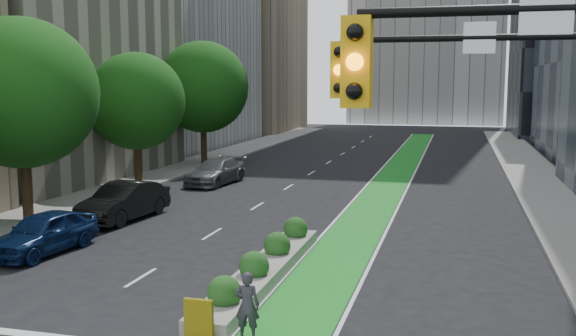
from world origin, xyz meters
The scene contains 13 objects.
sidewalk_left centered at (-11.80, 25.00, 0.07)m, with size 3.60×90.00×0.15m, color gray.
sidewalk_right centered at (11.80, 25.00, 0.07)m, with size 3.60×90.00×0.15m, color gray.
bike_lane_paint centered at (3.00, 30.00, 0.01)m, with size 2.20×70.00×0.01m, color #198A22.
building_tan_far centered at (-20.00, 66.00, 13.00)m, with size 14.00×16.00×26.00m, color tan.
tree_mid centered at (-11.00, 12.00, 5.57)m, with size 6.40×6.40×8.78m.
tree_midfar centered at (-11.00, 22.00, 4.95)m, with size 5.60×5.60×7.76m.
tree_far centered at (-11.00, 32.00, 5.69)m, with size 6.60×6.60×9.00m.
signal_right centered at (8.67, 0.47, 4.80)m, with size 5.82×0.51×7.20m.
median_planter centered at (1.20, 7.04, 0.37)m, with size 1.20×10.26×1.10m.
cyclist centered at (2.21, 2.32, 0.82)m, with size 0.60×0.39×1.63m, color #312E37.
parked_car_left_near centered at (-7.18, 7.74, 0.75)m, with size 1.78×4.42×1.51m, color #0B1C45.
parked_car_left_mid centered at (-7.22, 13.48, 0.83)m, with size 1.75×5.03×1.66m, color black.
parked_car_left_far centered at (-7.00, 24.01, 0.74)m, with size 2.09×5.13×1.49m, color #515456.
Camera 1 is at (6.85, -11.46, 6.02)m, focal length 40.00 mm.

